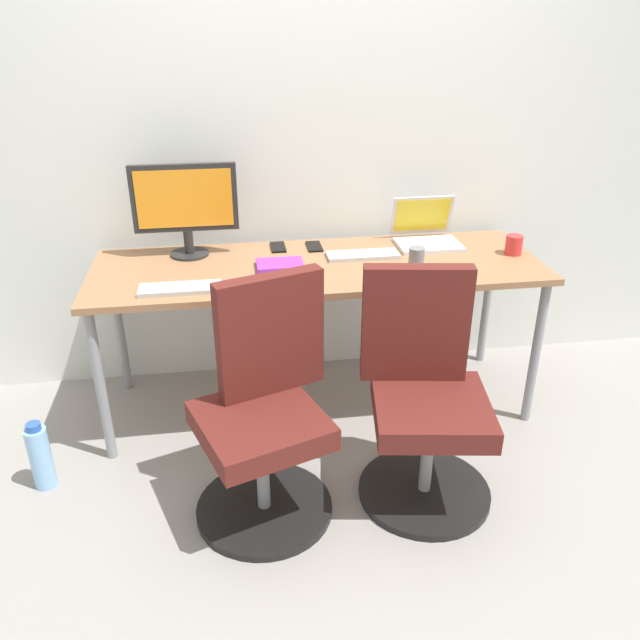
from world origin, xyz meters
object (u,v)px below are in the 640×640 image
Objects in this scene: office_chair_right at (424,400)px; water_bottle_on_floor at (40,456)px; desktop_monitor at (185,204)px; coffee_mug at (514,245)px; office_chair_left at (265,414)px; open_laptop at (426,232)px.

office_chair_right reaches higher than water_bottle_on_floor.
water_bottle_on_floor is (-1.55, 0.23, -0.28)m from office_chair_right.
desktop_monitor is 1.55m from coffee_mug.
desktop_monitor reaches higher than office_chair_left.
water_bottle_on_floor is at bearing -134.27° from desktop_monitor.
desktop_monitor is at bearing 171.98° from coffee_mug.
open_laptop is at bearing 20.20° from water_bottle_on_floor.
office_chair_left is at bearing -179.74° from office_chair_right.
office_chair_left is 0.63m from office_chair_right.
desktop_monitor is 5.22× the size of coffee_mug.
desktop_monitor is (0.64, 0.66, 0.86)m from water_bottle_on_floor.
office_chair_left reaches higher than coffee_mug.
water_bottle_on_floor is at bearing 171.49° from office_chair_right.
office_chair_left is 1.00× the size of office_chair_right.
water_bottle_on_floor is 1.25m from desktop_monitor.
office_chair_left is 1.96× the size of desktop_monitor.
water_bottle_on_floor is 0.65× the size of desktop_monitor.
water_bottle_on_floor is 1.00× the size of open_laptop.
office_chair_left is 1.47m from coffee_mug.
office_chair_left is at bearing -14.30° from water_bottle_on_floor.
desktop_monitor is 1.18m from open_laptop.
coffee_mug is (0.37, -0.22, -0.01)m from open_laptop.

